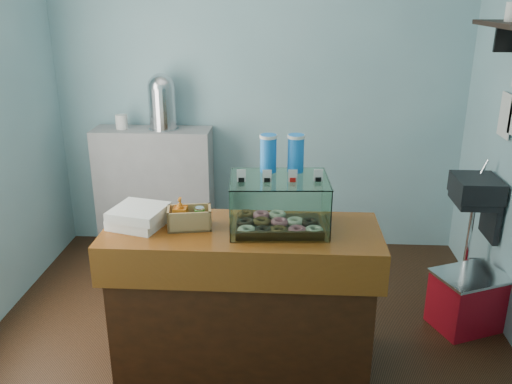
# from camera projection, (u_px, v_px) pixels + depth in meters

# --- Properties ---
(ground) EXTENTS (3.50, 3.50, 0.00)m
(ground) POSITION_uv_depth(u_px,v_px,m) (246.00, 335.00, 3.67)
(ground) COLOR black
(ground) RESTS_ON ground
(room_shell) EXTENTS (3.54, 3.04, 2.82)m
(room_shell) POSITION_uv_depth(u_px,v_px,m) (249.00, 82.00, 3.08)
(room_shell) COLOR #79A6B1
(room_shell) RESTS_ON ground
(counter) EXTENTS (1.60, 0.60, 0.90)m
(counter) POSITION_uv_depth(u_px,v_px,m) (243.00, 296.00, 3.27)
(counter) COLOR #3E1B0C
(counter) RESTS_ON ground
(back_shelf) EXTENTS (1.00, 0.32, 1.10)m
(back_shelf) POSITION_uv_depth(u_px,v_px,m) (155.00, 190.00, 4.76)
(back_shelf) COLOR #98989A
(back_shelf) RESTS_ON ground
(display_case) EXTENTS (0.58, 0.44, 0.52)m
(display_case) POSITION_uv_depth(u_px,v_px,m) (279.00, 199.00, 3.10)
(display_case) COLOR #372010
(display_case) RESTS_ON counter
(condiment_crate) EXTENTS (0.27, 0.19, 0.18)m
(condiment_crate) POSITION_uv_depth(u_px,v_px,m) (188.00, 217.00, 3.12)
(condiment_crate) COLOR #A78653
(condiment_crate) RESTS_ON counter
(pastry_boxes) EXTENTS (0.36, 0.36, 0.11)m
(pastry_boxes) POSITION_uv_depth(u_px,v_px,m) (139.00, 216.00, 3.15)
(pastry_boxes) COLOR white
(pastry_boxes) RESTS_ON counter
(coffee_urn) EXTENTS (0.25, 0.25, 0.47)m
(coffee_urn) POSITION_uv_depth(u_px,v_px,m) (162.00, 100.00, 4.48)
(coffee_urn) COLOR silver
(coffee_urn) RESTS_ON back_shelf
(red_cooler) EXTENTS (0.56, 0.50, 0.40)m
(red_cooler) POSITION_uv_depth(u_px,v_px,m) (468.00, 300.00, 3.71)
(red_cooler) COLOR #B40E1D
(red_cooler) RESTS_ON ground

